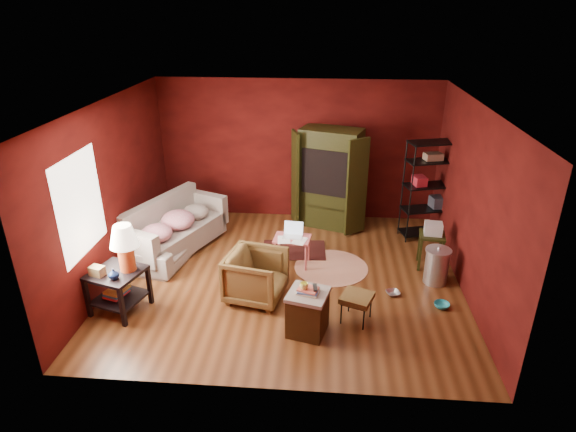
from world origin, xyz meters
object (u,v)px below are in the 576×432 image
at_px(hamper, 308,312).
at_px(laptop_desk, 292,240).
at_px(armchair, 256,274).
at_px(side_table, 121,261).
at_px(wire_shelving, 430,186).
at_px(sofa, 174,230).
at_px(tv_armoire, 330,177).

relative_size(hamper, laptop_desk, 0.97).
height_order(armchair, laptop_desk, armchair).
distance_m(hamper, laptop_desk, 1.85).
relative_size(side_table, wire_shelving, 0.71).
distance_m(sofa, tv_armoire, 3.10).
bearing_deg(side_table, wire_shelving, 30.27).
relative_size(sofa, side_table, 1.56).
bearing_deg(hamper, armchair, 136.47).
distance_m(hamper, wire_shelving, 3.81).
bearing_deg(side_table, sofa, 84.52).
height_order(sofa, side_table, side_table).
relative_size(hamper, tv_armoire, 0.37).
relative_size(sofa, laptop_desk, 2.80).
xyz_separation_m(sofa, laptop_desk, (2.13, -0.33, 0.05)).
relative_size(armchair, hamper, 1.16).
distance_m(sofa, armchair, 2.17).
bearing_deg(wire_shelving, side_table, -164.65).
bearing_deg(laptop_desk, side_table, -141.36).
xyz_separation_m(sofa, hamper, (2.47, -2.15, -0.08)).
height_order(armchair, hamper, armchair).
bearing_deg(hamper, wire_shelving, 55.95).
distance_m(sofa, wire_shelving, 4.71).
xyz_separation_m(armchair, hamper, (0.80, -0.76, -0.09)).
xyz_separation_m(side_table, tv_armoire, (2.90, 3.14, 0.22)).
distance_m(armchair, side_table, 1.93).
xyz_separation_m(sofa, wire_shelving, (4.57, 0.96, 0.62)).
xyz_separation_m(armchair, side_table, (-1.84, -0.43, 0.38)).
bearing_deg(tv_armoire, side_table, -114.18).
height_order(hamper, tv_armoire, tv_armoire).
bearing_deg(sofa, tv_armoire, -52.75).
bearing_deg(armchair, hamper, -121.54).
relative_size(hamper, wire_shelving, 0.38).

